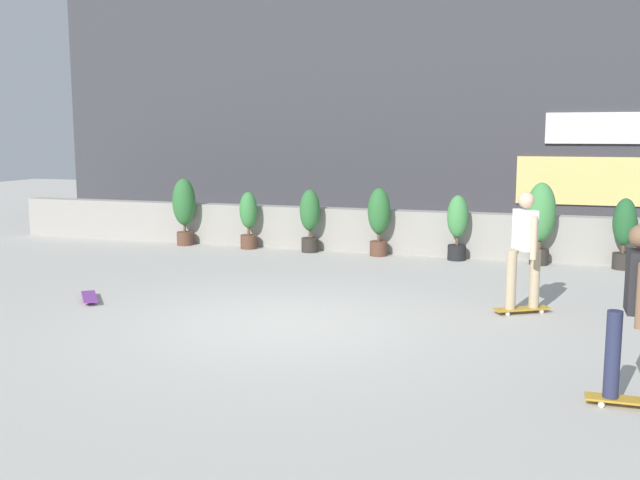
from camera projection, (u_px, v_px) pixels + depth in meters
name	position (u px, v px, depth m)	size (l,w,h in m)	color
ground_plane	(284.00, 323.00, 9.59)	(48.00, 48.00, 0.00)	#B2AFA8
planter_wall	(388.00, 231.00, 15.15)	(18.00, 0.40, 0.90)	gray
building_backdrop	(426.00, 103.00, 18.48)	(20.00, 2.08, 6.50)	#38383D
potted_plant_0	(184.00, 207.00, 16.10)	(0.51, 0.51, 1.49)	brown
potted_plant_1	(249.00, 218.00, 15.63)	(0.38, 0.38, 1.23)	brown
potted_plant_2	(310.00, 217.00, 15.18)	(0.43, 0.43, 1.32)	#2D2823
potted_plant_3	(379.00, 217.00, 14.70)	(0.46, 0.46, 1.39)	brown
potted_plant_4	(457.00, 224.00, 14.22)	(0.41, 0.41, 1.29)	black
potted_plant_5	(541.00, 217.00, 13.69)	(0.55, 0.55, 1.57)	#2D2823
potted_plant_6	(624.00, 230.00, 13.26)	(0.42, 0.42, 1.31)	#2D2823
skater_foreground	(524.00, 247.00, 9.95)	(0.78, 0.60, 1.70)	#BF8C26
skater_far_right	(637.00, 307.00, 6.50)	(0.80, 0.56, 1.70)	#BF8C26
skateboard_near_camera	(89.00, 297.00, 10.83)	(0.66, 0.75, 0.08)	#72338C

